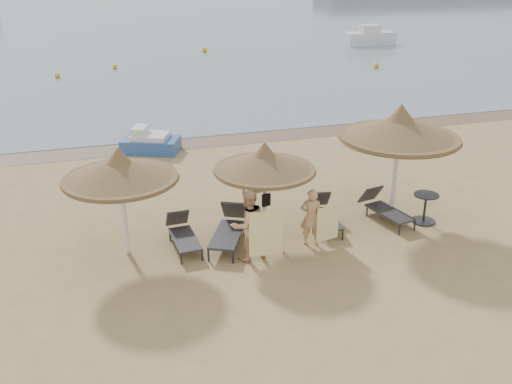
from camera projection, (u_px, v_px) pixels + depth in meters
ground at (268, 256)px, 14.00m from camera, size 160.00×160.00×0.00m
sea at (104, 1)px, 84.54m from camera, size 200.00×140.00×0.03m
wet_sand_strip at (195, 142)px, 22.29m from camera, size 200.00×1.60×0.01m
palapa_left at (120, 170)px, 13.34m from camera, size 2.77×2.77×2.74m
palapa_center at (265, 162)px, 14.21m from camera, size 2.61×2.61×2.58m
palapa_right at (400, 128)px, 15.11m from camera, size 3.27×3.27×3.24m
lounger_far_left at (183, 233)px, 14.39m from camera, size 0.66×1.75×0.77m
lounger_near_left at (230, 228)px, 14.55m from camera, size 1.46×2.07×0.89m
lounger_near_right at (324, 213)px, 15.47m from camera, size 0.84×1.82×0.79m
lounger_far_right at (384, 207)px, 15.81m from camera, size 0.95×1.86×0.80m
side_table at (425, 209)px, 15.63m from camera, size 0.68×0.68×0.83m
person_left at (248, 219)px, 13.48m from camera, size 1.11×0.87×2.14m
person_right at (311, 213)px, 14.25m from camera, size 0.94×0.78×1.76m
towel_left at (266, 234)px, 13.37m from camera, size 0.82×0.10×1.16m
towel_right at (328, 223)px, 14.21m from camera, size 0.66×0.17×0.94m
bag_patterned at (262, 184)px, 14.62m from camera, size 0.35×0.16×0.43m
bag_dark at (266, 200)px, 14.45m from camera, size 0.24×0.14×0.32m
pedal_boat at (150, 142)px, 21.16m from camera, size 2.35×1.92×0.95m
buoy_left at (57, 75)px, 33.46m from camera, size 0.31×0.31×0.31m
buoy_mid at (205, 50)px, 41.94m from camera, size 0.39×0.39×0.39m
buoy_right at (377, 66)px, 36.22m from camera, size 0.37×0.37×0.37m
buoy_extra at (115, 67)px, 35.98m from camera, size 0.31×0.31×0.31m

